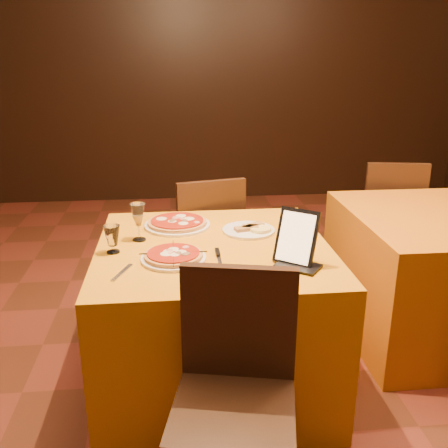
{
  "coord_description": "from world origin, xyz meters",
  "views": [
    {
      "loc": [
        -0.33,
        -2.19,
        1.61
      ],
      "look_at": [
        -0.1,
        0.0,
        0.86
      ],
      "focal_mm": 40.0,
      "sensor_mm": 36.0,
      "label": 1
    }
  ],
  "objects": [
    {
      "name": "water_glass",
      "position": [
        -0.62,
        -0.03,
        0.81
      ],
      "size": [
        0.08,
        0.08,
        0.13
      ],
      "primitive_type": null,
      "rotation": [
        0.0,
        0.0,
        -0.31
      ],
      "color": "silver",
      "rests_on": "main_table"
    },
    {
      "name": "fork_far",
      "position": [
        -0.22,
        0.41,
        0.75
      ],
      "size": [
        0.04,
        0.18,
        0.01
      ],
      "primitive_type": "cube",
      "rotation": [
        0.0,
        0.0,
        1.66
      ],
      "color": "#ACACB3",
      "rests_on": "main_table"
    },
    {
      "name": "floor",
      "position": [
        0.0,
        0.0,
        -0.01
      ],
      "size": [
        6.0,
        7.0,
        0.01
      ],
      "primitive_type": "cube",
      "color": "#5E2D19",
      "rests_on": "ground"
    },
    {
      "name": "side_table",
      "position": [
        1.23,
        0.36,
        0.38
      ],
      "size": [
        1.1,
        1.1,
        0.75
      ],
      "primitive_type": "cube",
      "color": "#BD680C",
      "rests_on": "floor"
    },
    {
      "name": "wall_back",
      "position": [
        0.0,
        3.5,
        1.4
      ],
      "size": [
        6.0,
        0.01,
        2.8
      ],
      "primitive_type": "cube",
      "color": "black",
      "rests_on": "floor"
    },
    {
      "name": "fork_near",
      "position": [
        -0.56,
        -0.26,
        0.75
      ],
      "size": [
        0.08,
        0.17,
        0.01
      ],
      "primitive_type": "cube",
      "rotation": [
        0.0,
        0.0,
        1.21
      ],
      "color": "silver",
      "rests_on": "main_table"
    },
    {
      "name": "chair_main_near",
      "position": [
        -0.15,
        -0.79,
        0.46
      ],
      "size": [
        0.51,
        0.51,
        0.91
      ],
      "primitive_type": null,
      "rotation": [
        0.0,
        0.0,
        -0.21
      ],
      "color": "#2F210F",
      "rests_on": "floor"
    },
    {
      "name": "chair_main_far",
      "position": [
        -0.15,
        0.82,
        0.46
      ],
      "size": [
        0.49,
        0.49,
        0.91
      ],
      "primitive_type": null,
      "rotation": [
        0.0,
        0.0,
        3.36
      ],
      "color": "black",
      "rests_on": "floor"
    },
    {
      "name": "cutlet_dish",
      "position": [
        0.04,
        0.19,
        0.76
      ],
      "size": [
        0.27,
        0.27,
        0.03
      ],
      "rotation": [
        0.0,
        0.0,
        -0.06
      ],
      "color": "white",
      "rests_on": "main_table"
    },
    {
      "name": "pizza_near",
      "position": [
        -0.34,
        -0.14,
        0.77
      ],
      "size": [
        0.29,
        0.29,
        0.03
      ],
      "rotation": [
        0.0,
        0.0,
        0.22
      ],
      "color": "white",
      "rests_on": "main_table"
    },
    {
      "name": "pizza_far",
      "position": [
        -0.32,
        0.31,
        0.77
      ],
      "size": [
        0.35,
        0.35,
        0.03
      ],
      "rotation": [
        0.0,
        0.0,
        -0.36
      ],
      "color": "white",
      "rests_on": "main_table"
    },
    {
      "name": "knife",
      "position": [
        -0.14,
        -0.18,
        0.75
      ],
      "size": [
        0.02,
        0.2,
        0.01
      ],
      "primitive_type": "cube",
      "rotation": [
        0.0,
        0.0,
        1.58
      ],
      "color": "silver",
      "rests_on": "main_table"
    },
    {
      "name": "wine_glass",
      "position": [
        -0.51,
        0.12,
        0.84
      ],
      "size": [
        0.09,
        0.09,
        0.19
      ],
      "primitive_type": null,
      "rotation": [
        0.0,
        0.0,
        0.44
      ],
      "color": "tan",
      "rests_on": "main_table"
    },
    {
      "name": "tablet",
      "position": [
        0.19,
        -0.23,
        0.87
      ],
      "size": [
        0.2,
        0.19,
        0.23
      ],
      "primitive_type": "cube",
      "rotation": [
        -0.35,
        0.0,
        -0.65
      ],
      "color": "black",
      "rests_on": "main_table"
    },
    {
      "name": "chair_side_far",
      "position": [
        1.23,
        1.19,
        0.46
      ],
      "size": [
        0.51,
        0.51,
        0.91
      ],
      "primitive_type": null,
      "rotation": [
        0.0,
        0.0,
        2.97
      ],
      "color": "black",
      "rests_on": "floor"
    },
    {
      "name": "main_table",
      "position": [
        -0.15,
        0.02,
        0.38
      ],
      "size": [
        1.1,
        1.1,
        0.75
      ],
      "primitive_type": "cube",
      "color": "orange",
      "rests_on": "floor"
    }
  ]
}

